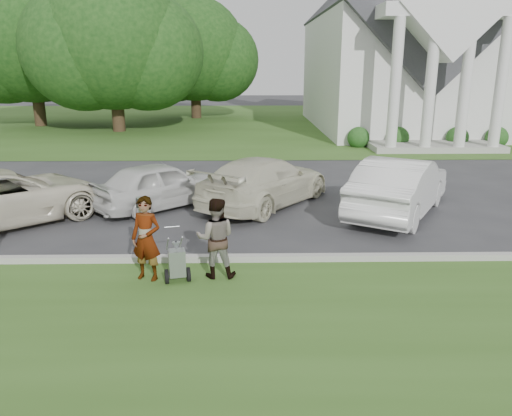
{
  "coord_description": "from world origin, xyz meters",
  "views": [
    {
      "loc": [
        -0.09,
        -9.17,
        3.97
      ],
      "look_at": [
        0.08,
        0.0,
        1.33
      ],
      "focal_mm": 35.0,
      "sensor_mm": 36.0,
      "label": 1
    }
  ],
  "objects_px": {
    "parking_meter_near": "(140,224)",
    "striping_cart": "(177,264)",
    "car_d": "(399,186)",
    "tree_far": "(31,37)",
    "tree_left": "(113,45)",
    "tree_back": "(194,54)",
    "car_c": "(265,181)",
    "person_right": "(216,239)",
    "car_b": "(160,185)",
    "church": "(394,32)",
    "person_left": "(146,239)",
    "car_a": "(6,197)"
  },
  "relations": [
    {
      "from": "parking_meter_near",
      "to": "striping_cart",
      "type": "bearing_deg",
      "value": -40.88
    },
    {
      "from": "car_d",
      "to": "tree_far",
      "type": "bearing_deg",
      "value": -18.47
    },
    {
      "from": "tree_left",
      "to": "parking_meter_near",
      "type": "distance_m",
      "value": 22.89
    },
    {
      "from": "tree_back",
      "to": "car_c",
      "type": "distance_m",
      "value": 25.75
    },
    {
      "from": "person_right",
      "to": "car_b",
      "type": "bearing_deg",
      "value": -68.48
    },
    {
      "from": "church",
      "to": "person_left",
      "type": "relative_size",
      "value": 14.83
    },
    {
      "from": "striping_cart",
      "to": "car_b",
      "type": "bearing_deg",
      "value": 89.17
    },
    {
      "from": "striping_cart",
      "to": "car_c",
      "type": "bearing_deg",
      "value": 57.67
    },
    {
      "from": "tree_far",
      "to": "tree_back",
      "type": "height_order",
      "value": "tree_far"
    },
    {
      "from": "parking_meter_near",
      "to": "car_c",
      "type": "xyz_separation_m",
      "value": [
        2.63,
        4.7,
        -0.23
      ]
    },
    {
      "from": "church",
      "to": "tree_far",
      "type": "bearing_deg",
      "value": 175.34
    },
    {
      "from": "car_a",
      "to": "car_d",
      "type": "height_order",
      "value": "car_d"
    },
    {
      "from": "person_right",
      "to": "church",
      "type": "bearing_deg",
      "value": -111.86
    },
    {
      "from": "tree_far",
      "to": "car_d",
      "type": "relative_size",
      "value": 2.43
    },
    {
      "from": "church",
      "to": "tree_left",
      "type": "relative_size",
      "value": 2.27
    },
    {
      "from": "church",
      "to": "car_b",
      "type": "distance_m",
      "value": 22.35
    },
    {
      "from": "car_a",
      "to": "parking_meter_near",
      "type": "bearing_deg",
      "value": -168.41
    },
    {
      "from": "tree_far",
      "to": "person_left",
      "type": "distance_m",
      "value": 28.42
    },
    {
      "from": "tree_far",
      "to": "tree_back",
      "type": "bearing_deg",
      "value": 26.56
    },
    {
      "from": "church",
      "to": "car_d",
      "type": "distance_m",
      "value": 20.45
    },
    {
      "from": "church",
      "to": "tree_back",
      "type": "bearing_deg",
      "value": 152.15
    },
    {
      "from": "tree_back",
      "to": "car_c",
      "type": "bearing_deg",
      "value": -79.94
    },
    {
      "from": "tree_back",
      "to": "car_b",
      "type": "bearing_deg",
      "value": -86.73
    },
    {
      "from": "striping_cart",
      "to": "church",
      "type": "bearing_deg",
      "value": 52.74
    },
    {
      "from": "tree_back",
      "to": "person_left",
      "type": "relative_size",
      "value": 5.92
    },
    {
      "from": "tree_back",
      "to": "parking_meter_near",
      "type": "xyz_separation_m",
      "value": [
        1.81,
        -29.74,
        -3.78
      ]
    },
    {
      "from": "parking_meter_near",
      "to": "car_c",
      "type": "distance_m",
      "value": 5.4
    },
    {
      "from": "person_left",
      "to": "car_d",
      "type": "xyz_separation_m",
      "value": [
        6.05,
        4.25,
        -0.02
      ]
    },
    {
      "from": "car_b",
      "to": "car_d",
      "type": "xyz_separation_m",
      "value": [
        6.63,
        -0.78,
        0.12
      ]
    },
    {
      "from": "tree_back",
      "to": "car_d",
      "type": "height_order",
      "value": "tree_back"
    },
    {
      "from": "car_a",
      "to": "person_right",
      "type": "bearing_deg",
      "value": -163.63
    },
    {
      "from": "tree_left",
      "to": "tree_far",
      "type": "relative_size",
      "value": 0.91
    },
    {
      "from": "striping_cart",
      "to": "person_left",
      "type": "bearing_deg",
      "value": 153.11
    },
    {
      "from": "striping_cart",
      "to": "person_right",
      "type": "xyz_separation_m",
      "value": [
        0.72,
        0.24,
        0.41
      ]
    },
    {
      "from": "church",
      "to": "tree_back",
      "type": "height_order",
      "value": "church"
    },
    {
      "from": "church",
      "to": "person_right",
      "type": "distance_m",
      "value": 25.77
    },
    {
      "from": "car_c",
      "to": "car_a",
      "type": "bearing_deg",
      "value": 49.12
    },
    {
      "from": "person_left",
      "to": "parking_meter_near",
      "type": "xyz_separation_m",
      "value": [
        -0.21,
        0.54,
        0.13
      ]
    },
    {
      "from": "tree_left",
      "to": "tree_back",
      "type": "bearing_deg",
      "value": 63.43
    },
    {
      "from": "church",
      "to": "car_d",
      "type": "height_order",
      "value": "church"
    },
    {
      "from": "church",
      "to": "tree_back",
      "type": "relative_size",
      "value": 2.51
    },
    {
      "from": "person_left",
      "to": "car_d",
      "type": "relative_size",
      "value": 0.34
    },
    {
      "from": "car_a",
      "to": "car_d",
      "type": "bearing_deg",
      "value": -127.99
    },
    {
      "from": "car_c",
      "to": "person_left",
      "type": "bearing_deg",
      "value": 100.64
    },
    {
      "from": "person_left",
      "to": "car_b",
      "type": "xyz_separation_m",
      "value": [
        -0.58,
        5.03,
        -0.14
      ]
    },
    {
      "from": "person_right",
      "to": "parking_meter_near",
      "type": "relative_size",
      "value": 1.05
    },
    {
      "from": "tree_far",
      "to": "parking_meter_near",
      "type": "distance_m",
      "value": 27.83
    },
    {
      "from": "parking_meter_near",
      "to": "car_d",
      "type": "height_order",
      "value": "car_d"
    },
    {
      "from": "person_left",
      "to": "person_right",
      "type": "bearing_deg",
      "value": 22.85
    },
    {
      "from": "tree_far",
      "to": "striping_cart",
      "type": "xyz_separation_m",
      "value": [
        12.6,
        -25.43,
        -5.32
      ]
    }
  ]
}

